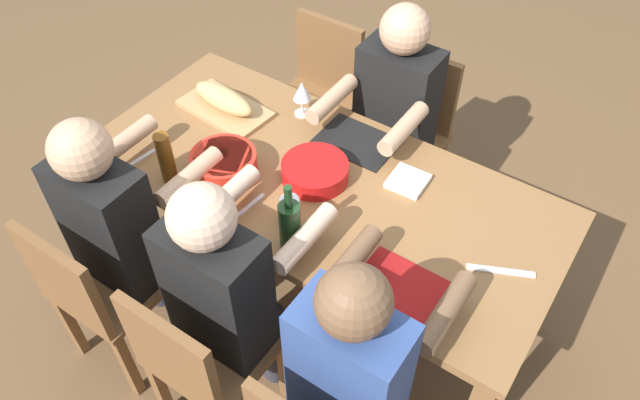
# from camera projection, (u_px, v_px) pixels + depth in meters

# --- Properties ---
(ground_plane) EXTENTS (8.00, 8.00, 0.00)m
(ground_plane) POSITION_uv_depth(u_px,v_px,m) (320.00, 290.00, 2.91)
(ground_plane) COLOR brown
(dining_table) EXTENTS (1.88, 0.86, 0.74)m
(dining_table) POSITION_uv_depth(u_px,v_px,m) (320.00, 195.00, 2.43)
(dining_table) COLOR olive
(dining_table) RESTS_ON ground_plane
(diner_far_left) EXTENTS (0.41, 0.53, 1.20)m
(diner_far_left) POSITION_uv_depth(u_px,v_px,m) (356.00, 365.00, 1.88)
(diner_far_left) COLOR #2D2D38
(diner_far_left) RESTS_ON ground_plane
(chair_near_right) EXTENTS (0.40, 0.40, 0.85)m
(chair_near_right) POSITION_uv_depth(u_px,v_px,m) (319.00, 92.00, 3.18)
(chair_near_right) COLOR brown
(chair_near_right) RESTS_ON ground_plane
(chair_far_center) EXTENTS (0.40, 0.40, 0.85)m
(chair_far_center) POSITION_uv_depth(u_px,v_px,m) (199.00, 359.00, 2.13)
(chair_far_center) COLOR brown
(chair_far_center) RESTS_ON ground_plane
(diner_far_center) EXTENTS (0.41, 0.53, 1.20)m
(diner_far_center) POSITION_uv_depth(u_px,v_px,m) (226.00, 287.00, 2.08)
(diner_far_center) COLOR #2D2D38
(diner_far_center) RESTS_ON ground_plane
(chair_far_right) EXTENTS (0.40, 0.40, 0.85)m
(chair_far_right) POSITION_uv_depth(u_px,v_px,m) (97.00, 290.00, 2.33)
(chair_far_right) COLOR brown
(chair_far_right) RESTS_ON ground_plane
(diner_far_right) EXTENTS (0.41, 0.53, 1.20)m
(diner_far_right) POSITION_uv_depth(u_px,v_px,m) (120.00, 223.00, 2.28)
(diner_far_right) COLOR #2D2D38
(diner_far_right) RESTS_ON ground_plane
(chair_near_center) EXTENTS (0.40, 0.40, 0.85)m
(chair_near_center) POSITION_uv_depth(u_px,v_px,m) (406.00, 128.00, 2.98)
(chair_near_center) COLOR brown
(chair_near_center) RESTS_ON ground_plane
(diner_near_center) EXTENTS (0.41, 0.53, 1.20)m
(diner_near_center) POSITION_uv_depth(u_px,v_px,m) (391.00, 113.00, 2.72)
(diner_near_center) COLOR #2D2D38
(diner_near_center) RESTS_ON ground_plane
(serving_bowl_salad) EXTENTS (0.26, 0.26, 0.07)m
(serving_bowl_salad) POSITION_uv_depth(u_px,v_px,m) (315.00, 170.00, 2.35)
(serving_bowl_salad) COLOR red
(serving_bowl_salad) RESTS_ON dining_table
(serving_bowl_greens) EXTENTS (0.26, 0.26, 0.10)m
(serving_bowl_greens) POSITION_uv_depth(u_px,v_px,m) (224.00, 164.00, 2.35)
(serving_bowl_greens) COLOR red
(serving_bowl_greens) RESTS_ON dining_table
(cutting_board) EXTENTS (0.42, 0.25, 0.02)m
(cutting_board) POSITION_uv_depth(u_px,v_px,m) (225.00, 109.00, 2.66)
(cutting_board) COLOR tan
(cutting_board) RESTS_ON dining_table
(bread_loaf) EXTENTS (0.33, 0.14, 0.09)m
(bread_loaf) POSITION_uv_depth(u_px,v_px,m) (224.00, 99.00, 2.62)
(bread_loaf) COLOR tan
(bread_loaf) RESTS_ON cutting_board
(wine_bottle) EXTENTS (0.08, 0.08, 0.29)m
(wine_bottle) POSITION_uv_depth(u_px,v_px,m) (290.00, 225.00, 2.07)
(wine_bottle) COLOR #193819
(wine_bottle) RESTS_ON dining_table
(beer_bottle) EXTENTS (0.06, 0.06, 0.22)m
(beer_bottle) POSITION_uv_depth(u_px,v_px,m) (166.00, 158.00, 2.30)
(beer_bottle) COLOR brown
(beer_bottle) RESTS_ON dining_table
(wine_glass) EXTENTS (0.08, 0.08, 0.17)m
(wine_glass) POSITION_uv_depth(u_px,v_px,m) (302.00, 92.00, 2.57)
(wine_glass) COLOR silver
(wine_glass) RESTS_ON dining_table
(placemat_far_left) EXTENTS (0.32, 0.23, 0.01)m
(placemat_far_left) POSITION_uv_depth(u_px,v_px,m) (404.00, 290.00, 2.02)
(placemat_far_left) COLOR maroon
(placemat_far_left) RESTS_ON dining_table
(cup_far_center) EXTENTS (0.07, 0.07, 0.10)m
(cup_far_center) POSITION_uv_depth(u_px,v_px,m) (290.00, 209.00, 2.20)
(cup_far_center) COLOR white
(cup_far_center) RESTS_ON dining_table
(fork_far_center) EXTENTS (0.03, 0.17, 0.01)m
(fork_far_center) POSITION_uv_depth(u_px,v_px,m) (248.00, 207.00, 2.27)
(fork_far_center) COLOR silver
(fork_far_center) RESTS_ON dining_table
(fork_far_right) EXTENTS (0.04, 0.17, 0.01)m
(fork_far_right) POSITION_uv_depth(u_px,v_px,m) (148.00, 154.00, 2.47)
(fork_far_right) COLOR silver
(fork_far_right) RESTS_ON dining_table
(placemat_near_center) EXTENTS (0.32, 0.23, 0.01)m
(placemat_near_center) POSITION_uv_depth(u_px,v_px,m) (357.00, 142.00, 2.52)
(placemat_near_center) COLOR black
(placemat_near_center) RESTS_ON dining_table
(carving_knife) EXTENTS (0.22, 0.12, 0.01)m
(carving_knife) POSITION_uv_depth(u_px,v_px,m) (501.00, 271.00, 2.07)
(carving_knife) COLOR silver
(carving_knife) RESTS_ON dining_table
(napkin_stack) EXTENTS (0.15, 0.15, 0.02)m
(napkin_stack) POSITION_uv_depth(u_px,v_px,m) (408.00, 181.00, 2.35)
(napkin_stack) COLOR white
(napkin_stack) RESTS_ON dining_table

